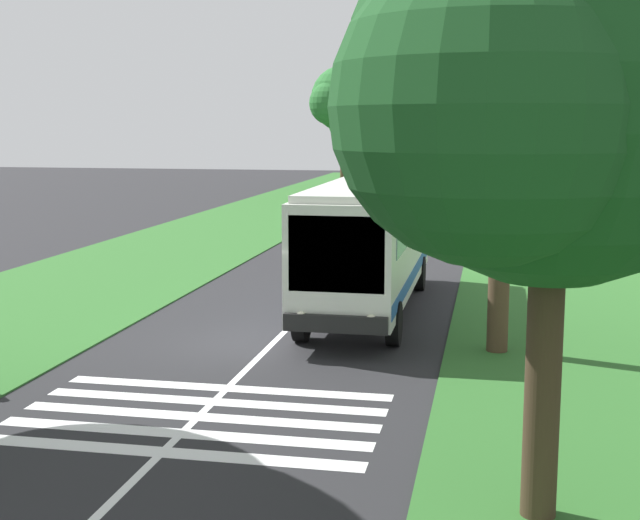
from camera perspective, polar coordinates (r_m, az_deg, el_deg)
The scene contains 17 objects.
ground at distance 21.67m, azimuth -3.11°, elevation -5.46°, with size 160.00×160.00×0.00m, color #262628.
grass_verge_left at distance 38.18m, azimuth -9.49°, elevation 0.70°, with size 120.00×8.00×0.04m, color #2D6628.
grass_verge_right at distance 35.86m, azimuth 15.84°, elevation -0.04°, with size 120.00×8.00×0.04m, color #2D6628.
centre_line at distance 36.12m, azimuth 2.77°, elevation 0.32°, with size 110.00×0.16×0.01m, color silver.
coach_bus at distance 25.11m, azimuth 3.28°, elevation 1.50°, with size 11.16×2.62×3.73m.
zebra_crossing at distance 16.58m, azimuth -7.92°, elevation -10.05°, with size 4.05×6.80×0.01m.
trailing_car_0 at distance 41.67m, azimuth 6.60°, elevation 2.33°, with size 4.30×1.78×1.43m.
trailing_car_1 at distance 47.68m, azimuth 2.55°, elevation 3.20°, with size 4.30×1.78×1.43m.
trailing_car_2 at distance 57.27m, azimuth 3.88°, elevation 4.13°, with size 4.30×1.78×1.43m.
trailing_minibus_0 at distance 64.65m, azimuth 4.95°, elevation 5.44°, with size 6.00×2.14×2.53m.
roadside_tree_left_0 at distance 72.92m, azimuth 2.40°, elevation 9.24°, with size 6.11×5.12×8.54m.
roadside_tree_left_1 at distance 61.61m, azimuth 1.42°, elevation 10.32°, with size 5.36×4.52×9.30m.
roadside_tree_right_0 at distance 20.83m, azimuth 11.70°, elevation 13.33°, with size 6.23×5.06×9.71m.
roadside_tree_right_1 at distance 73.94m, azimuth 11.87°, elevation 10.62°, with size 5.65×4.56×10.28m.
roadside_tree_right_2 at distance 11.65m, azimuth 14.18°, elevation 10.78°, with size 6.34×5.41×8.61m.
utility_pole at distance 36.00m, azimuth 11.56°, elevation 6.74°, with size 0.24×1.40×7.91m.
roadside_wall at distance 41.12m, azimuth 20.06°, elevation 1.60°, with size 70.00×0.40×1.02m, color gray.
Camera 1 is at (-20.34, -5.23, 5.35)m, focal length 49.23 mm.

